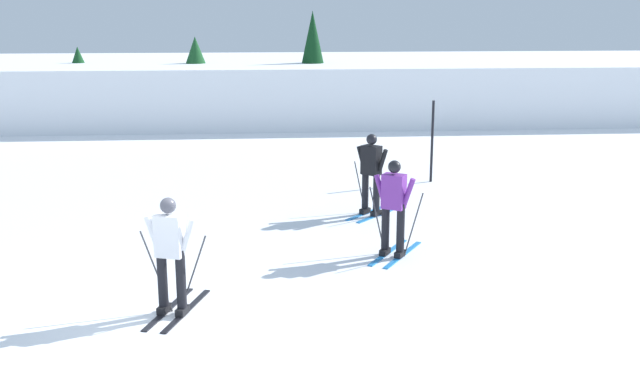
# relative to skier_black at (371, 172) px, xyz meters

# --- Properties ---
(ground_plane) EXTENTS (120.00, 120.00, 0.00)m
(ground_plane) POSITION_rel_skier_black_xyz_m (-3.71, -5.61, -0.92)
(ground_plane) COLOR white
(far_snow_ridge) EXTENTS (80.00, 7.00, 2.13)m
(far_snow_ridge) POSITION_rel_skier_black_xyz_m (-3.71, 13.99, 0.15)
(far_snow_ridge) COLOR white
(far_snow_ridge) RESTS_ON ground
(skier_black) EXTENTS (1.35, 1.43, 1.71)m
(skier_black) POSITION_rel_skier_black_xyz_m (0.00, 0.00, 0.00)
(skier_black) COLOR #237AC6
(skier_black) RESTS_ON ground
(skier_white) EXTENTS (0.96, 1.64, 1.71)m
(skier_white) POSITION_rel_skier_black_xyz_m (-3.53, -4.92, 0.00)
(skier_white) COLOR black
(skier_white) RESTS_ON ground
(skier_purple) EXTENTS (1.16, 1.55, 1.71)m
(skier_purple) POSITION_rel_skier_black_xyz_m (0.00, -2.67, 0.00)
(skier_purple) COLOR #237AC6
(skier_purple) RESTS_ON ground
(trail_marker_pole) EXTENTS (0.06, 0.06, 2.01)m
(trail_marker_pole) POSITION_rel_skier_black_xyz_m (1.92, 2.91, 0.09)
(trail_marker_pole) COLOR black
(trail_marker_pole) RESTS_ON ground
(conifer_far_left) EXTENTS (1.69, 1.69, 3.11)m
(conifer_far_left) POSITION_rel_skier_black_xyz_m (-4.64, 13.55, 1.06)
(conifer_far_left) COLOR #513823
(conifer_far_left) RESTS_ON ground
(conifer_far_right) EXTENTS (1.68, 1.68, 2.74)m
(conifer_far_right) POSITION_rel_skier_black_xyz_m (-9.03, 14.07, 0.71)
(conifer_far_right) COLOR #513823
(conifer_far_right) RESTS_ON ground
(conifer_far_centre) EXTENTS (1.50, 1.50, 4.04)m
(conifer_far_centre) POSITION_rel_skier_black_xyz_m (-0.31, 13.34, 1.38)
(conifer_far_centre) COLOR #513823
(conifer_far_centre) RESTS_ON ground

